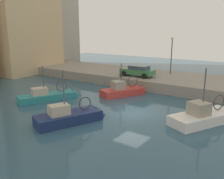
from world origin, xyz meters
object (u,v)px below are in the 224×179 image
(fishing_boat_navy, at_px, (73,121))
(parked_car_green, at_px, (138,71))
(fishing_boat_white, at_px, (207,120))
(quay_streetlamp, at_px, (172,49))
(mooring_bollard_north, at_px, (121,75))
(fishing_boat_red, at_px, (125,94))
(fishing_boat_teal, at_px, (51,98))

(fishing_boat_navy, bearing_deg, parked_car_green, 8.53)
(fishing_boat_white, height_order, quay_streetlamp, quay_streetlamp)
(fishing_boat_navy, height_order, mooring_bollard_north, fishing_boat_navy)
(fishing_boat_red, xyz_separation_m, mooring_bollard_north, (2.81, 2.38, 1.34))
(fishing_boat_red, relative_size, quay_streetlamp, 1.17)
(quay_streetlamp, bearing_deg, fishing_boat_navy, 177.55)
(fishing_boat_navy, distance_m, quay_streetlamp, 18.17)
(fishing_boat_navy, xyz_separation_m, parked_car_green, (13.88, 2.08, 1.80))
(fishing_boat_navy, distance_m, mooring_bollard_north, 12.52)
(fishing_boat_teal, xyz_separation_m, fishing_boat_red, (5.91, -5.23, 0.02))
(fishing_boat_teal, relative_size, fishing_boat_white, 1.00)
(fishing_boat_navy, bearing_deg, quay_streetlamp, -2.45)
(fishing_boat_white, bearing_deg, parked_car_green, 53.08)
(fishing_boat_red, bearing_deg, parked_car_green, 12.91)
(parked_car_green, relative_size, mooring_bollard_north, 7.86)
(fishing_boat_teal, xyz_separation_m, quay_streetlamp, (14.37, -6.98, 4.35))
(fishing_boat_white, height_order, parked_car_green, fishing_boat_white)
(parked_car_green, bearing_deg, mooring_bollard_north, 145.65)
(fishing_boat_red, relative_size, mooring_bollard_north, 10.30)
(fishing_boat_white, relative_size, mooring_bollard_north, 11.90)
(fishing_boat_white, relative_size, quay_streetlamp, 1.35)
(fishing_boat_red, xyz_separation_m, parked_car_green, (4.71, 1.08, 1.78))
(parked_car_green, bearing_deg, fishing_boat_teal, 158.68)
(fishing_boat_navy, distance_m, parked_car_green, 14.15)
(fishing_boat_teal, height_order, parked_car_green, fishing_boat_teal)
(fishing_boat_white, relative_size, parked_car_green, 1.51)
(fishing_boat_red, height_order, parked_car_green, fishing_boat_red)
(fishing_boat_red, bearing_deg, fishing_boat_white, -108.68)
(fishing_boat_white, bearing_deg, fishing_boat_navy, 125.27)
(fishing_boat_navy, bearing_deg, fishing_boat_white, -54.73)
(fishing_boat_teal, xyz_separation_m, fishing_boat_white, (2.72, -14.67, 0.02))
(fishing_boat_teal, distance_m, fishing_boat_white, 14.92)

